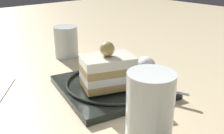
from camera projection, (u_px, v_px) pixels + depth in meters
ground_plane at (115, 82)px, 0.57m from camera, size 2.40×2.40×0.00m
dessert_plate at (112, 85)px, 0.53m from camera, size 0.23×0.23×0.02m
cake_slice at (108, 70)px, 0.49m from camera, size 0.11×0.09×0.09m
whipped_cream_dollop at (145, 67)px, 0.54m from camera, size 0.04×0.04×0.04m
fork at (155, 87)px, 0.50m from camera, size 0.05×0.12×0.00m
drink_glass_near at (66, 43)px, 0.71m from camera, size 0.06×0.06×0.08m
drink_glass_far at (149, 113)px, 0.36m from camera, size 0.06×0.06×0.11m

